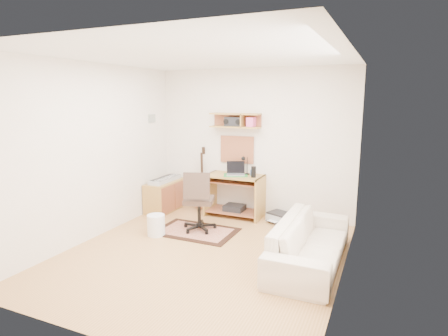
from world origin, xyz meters
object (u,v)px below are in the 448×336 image
at_px(task_chair, 199,200).
at_px(cabinet, 165,196).
at_px(sofa, 311,235).
at_px(desk, 234,196).
at_px(printer, 280,217).

height_order(task_chair, cabinet, task_chair).
bearing_deg(sofa, desk, 48.87).
bearing_deg(task_chair, sofa, -33.08).
relative_size(cabinet, printer, 2.26).
height_order(desk, sofa, sofa).
bearing_deg(sofa, cabinet, 67.24).
bearing_deg(printer, desk, -155.93).
bearing_deg(cabinet, task_chair, -33.84).
bearing_deg(task_chair, cabinet, 128.21).
distance_m(task_chair, printer, 1.48).
bearing_deg(desk, task_chair, -104.38).
bearing_deg(desk, printer, 1.46).
height_order(printer, sofa, sofa).
relative_size(cabinet, sofa, 0.46).
bearing_deg(sofa, printer, 28.58).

